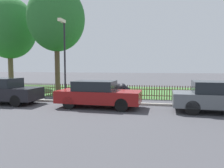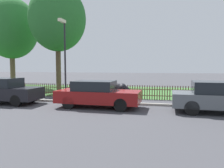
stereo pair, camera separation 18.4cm
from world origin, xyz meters
name	(u,v)px [view 1 (the left image)]	position (x,y,z in m)	size (l,w,h in m)	color
ground_plane	(93,104)	(0.00, 0.00, 0.00)	(120.00, 120.00, 0.00)	#424247
kerb_stone	(94,102)	(0.00, 0.10, 0.06)	(37.69, 0.20, 0.12)	#9E998E
grass_strip	(115,91)	(0.00, 6.61, 0.01)	(37.69, 8.65, 0.01)	#3D7033
park_fence	(103,91)	(0.00, 2.29, 0.46)	(37.69, 0.05, 0.93)	brown
parked_car_silver_hatchback	(3,91)	(-5.12, -1.05, 0.75)	(4.23, 1.74, 1.49)	black
parked_car_black_saloon	(98,94)	(0.58, -1.11, 0.72)	(4.40, 1.82, 1.41)	maroon
parked_car_navy_estate	(220,97)	(6.51, -1.18, 0.75)	(4.45, 2.01, 1.47)	#51565B
covered_motorcycle	(116,91)	(1.18, 0.83, 0.68)	(1.95, 0.71, 1.15)	black
tree_nearest_kerb	(9,28)	(-11.03, 7.60, 5.98)	(5.32, 5.32, 9.06)	brown
tree_behind_motorcycle	(56,19)	(-4.80, 5.32, 6.16)	(4.79, 4.79, 8.94)	brown
street_lamp	(64,49)	(-2.11, 0.72, 3.22)	(0.20, 0.79, 5.02)	black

